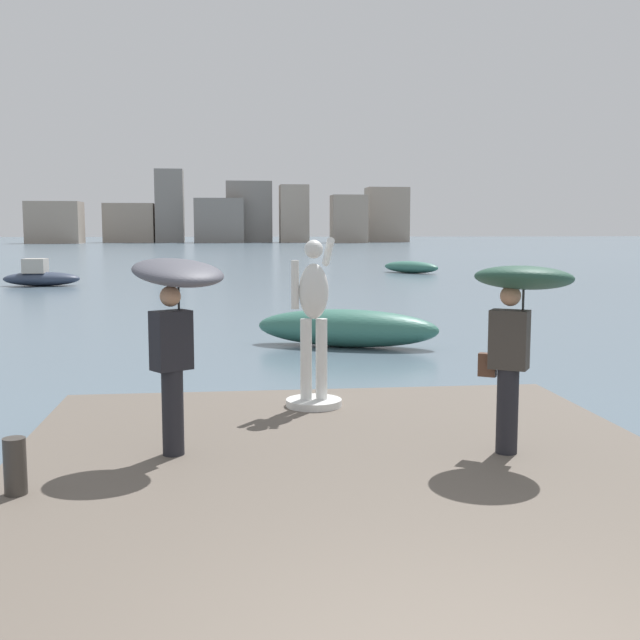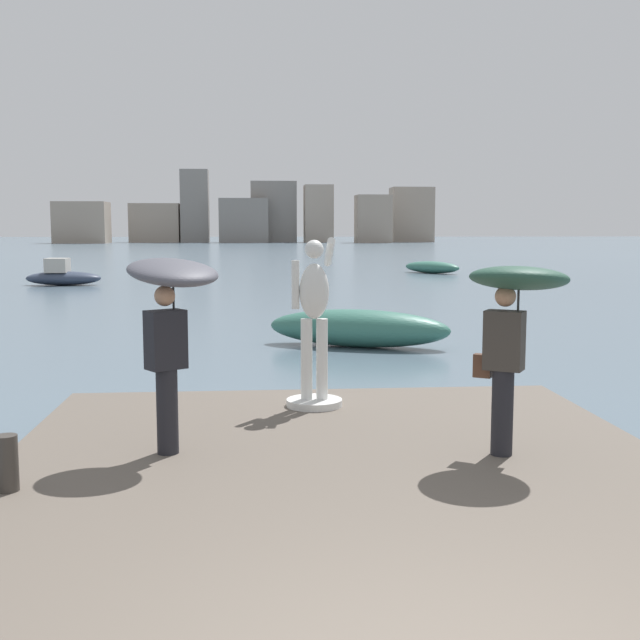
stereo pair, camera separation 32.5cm
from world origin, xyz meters
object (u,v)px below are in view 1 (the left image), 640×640
at_px(boat_leftward, 40,277).
at_px(mooring_bollard, 15,466).
at_px(onlooker_right, 519,306).
at_px(boat_rightward, 346,328).
at_px(boat_mid, 411,267).
at_px(statue_white_figure, 314,332).
at_px(onlooker_left, 176,306).

bearing_deg(boat_leftward, mooring_bollard, -77.56).
bearing_deg(onlooker_right, boat_rightward, 91.35).
xyz_separation_m(boat_mid, boat_leftward, (-19.65, -8.38, 0.08)).
bearing_deg(statue_white_figure, boat_mid, 74.95).
relative_size(statue_white_figure, mooring_bollard, 4.36).
bearing_deg(onlooker_right, statue_white_figure, 127.23).
relative_size(onlooker_right, boat_rightward, 0.45).
xyz_separation_m(onlooker_left, mooring_bollard, (-1.33, -1.14, -1.27)).
height_order(onlooker_left, boat_mid, onlooker_left).
bearing_deg(boat_rightward, boat_mid, 74.06).
relative_size(onlooker_left, boat_leftward, 0.58).
xyz_separation_m(boat_leftward, boat_rightward, (11.42, -20.45, -0.01)).
height_order(boat_mid, boat_rightward, boat_rightward).
bearing_deg(onlooker_left, boat_mid, 73.46).
xyz_separation_m(onlooker_left, boat_leftward, (-8.22, 30.11, -1.48)).
distance_m(mooring_bollard, boat_rightward, 11.71).
bearing_deg(mooring_bollard, boat_rightward, 67.26).
distance_m(statue_white_figure, boat_leftward, 29.81).
bearing_deg(boat_mid, onlooker_left, -106.54).
bearing_deg(onlooker_right, boat_mid, 78.39).
distance_m(onlooker_right, boat_leftward, 32.71).
bearing_deg(boat_rightward, statue_white_figure, -101.64).
bearing_deg(onlooker_left, boat_rightward, 71.70).
height_order(onlooker_right, mooring_bollard, onlooker_right).
distance_m(statue_white_figure, onlooker_right, 3.06).
height_order(statue_white_figure, boat_leftward, statue_white_figure).
xyz_separation_m(onlooker_right, boat_mid, (7.99, 38.90, -1.56)).
distance_m(boat_mid, boat_rightward, 29.98).
height_order(onlooker_left, mooring_bollard, onlooker_left).
distance_m(statue_white_figure, boat_rightward, 7.90).
height_order(mooring_bollard, boat_rightward, mooring_bollard).
distance_m(statue_white_figure, mooring_bollard, 4.35).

